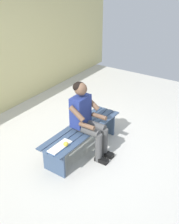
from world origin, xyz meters
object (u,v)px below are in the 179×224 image
at_px(bench_near, 82,134).
at_px(person_seated, 87,117).
at_px(book_open, 60,147).
at_px(apple, 66,144).

height_order(bench_near, person_seated, person_seated).
distance_m(person_seated, book_open, 0.66).
bearing_deg(bench_near, book_open, 2.91).
bearing_deg(person_seated, book_open, -6.40).
xyz_separation_m(bench_near, person_seated, (-0.00, 0.10, 0.35)).
height_order(bench_near, apple, apple).
distance_m(apple, book_open, 0.09).
height_order(person_seated, apple, person_seated).
xyz_separation_m(person_seated, apple, (0.54, -0.01, -0.20)).
xyz_separation_m(apple, book_open, (0.07, -0.06, -0.03)).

